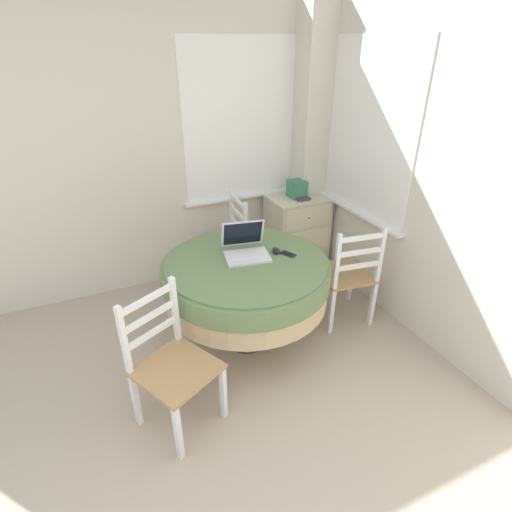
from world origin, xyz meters
name	(u,v)px	position (x,y,z in m)	size (l,w,h in m)	color
corner_room_shell	(277,174)	(1.31, 1.78, 1.28)	(4.52, 4.64, 2.55)	beige
round_dining_table	(246,278)	(0.97, 1.58, 0.58)	(1.24, 1.24, 0.73)	#4C3D2D
laptop	(246,248)	(1.00, 1.67, 0.78)	(0.37, 0.36, 0.24)	silver
computer_mouse	(276,251)	(1.22, 1.59, 0.75)	(0.05, 0.08, 0.04)	black
cell_phone	(288,254)	(1.29, 1.53, 0.74)	(0.10, 0.13, 0.01)	black
dining_chair_near_back_window	(225,244)	(1.12, 2.45, 0.44)	(0.45, 0.44, 0.90)	#A87F51
dining_chair_near_right_window	(347,275)	(1.84, 1.49, 0.44)	(0.48, 0.49, 0.90)	#A87F51
dining_chair_camera_near	(171,364)	(0.26, 1.07, 0.44)	(0.58, 0.58, 0.90)	#A87F51
corner_cabinet	(296,231)	(1.94, 2.51, 0.39)	(0.59, 0.48, 0.77)	beige
storage_box	(297,189)	(1.92, 2.51, 0.85)	(0.16, 0.17, 0.17)	#387A5B
book_on_cabinet	(299,196)	(1.93, 2.48, 0.78)	(0.13, 0.23, 0.02)	#3F3F44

